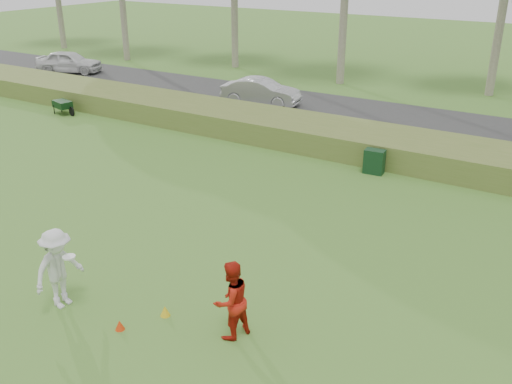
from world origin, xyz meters
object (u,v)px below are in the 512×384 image
Objects in this scene: player_red at (231,300)px; cone_yellow at (165,311)px; cone_orange at (120,325)px; car_left at (69,62)px; player_white at (58,269)px; utility_cabinet at (374,162)px; car_mid at (261,92)px.

cone_yellow is at bearing -65.76° from player_red.
player_red reaches higher than cone_yellow.
cone_orange is 27.79m from car_left.
car_left is at bearing 51.49° from player_white.
player_white is 7.73× the size of cone_yellow.
car_left is (-23.48, 16.65, -0.09)m from player_red.
cone_yellow is (0.47, 0.86, 0.01)m from cone_orange.
car_left is at bearing 142.45° from cone_yellow.
utility_cabinet is at bearing -157.44° from player_red.
player_white is 1.86m from cone_orange.
car_mid is at bearing 114.81° from cone_yellow.
utility_cabinet is at bearing -136.27° from car_mid.
player_red is 7.68× the size of cone_orange.
player_red is 10.18m from utility_cabinet.
player_white reaches higher than car_mid.
player_white is at bearing 179.98° from cone_orange.
cone_yellow is at bearing -165.47° from car_mid.
car_mid is (-5.38, 17.14, -0.21)m from player_white.
cone_yellow is (2.15, 0.86, -0.79)m from player_white.
car_left is (-22.59, 6.52, 0.31)m from utility_cabinet.
cone_orange is 0.06× the size of car_mid.
player_red reaches higher than car_mid.
player_white reaches higher than player_red.
player_white is 26.51m from car_left.
cone_orange is 18.55m from car_mid.
cone_yellow is 0.06× the size of car_left.
utility_cabinet is (1.16, 11.18, 0.32)m from cone_orange.
player_red is at bearing 6.70° from cone_yellow.
player_white is 3.87m from player_red.
cone_orange is 0.05× the size of car_left.
player_white is 2.45m from cone_yellow.
car_left is (-21.42, 17.69, 0.63)m from cone_orange.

